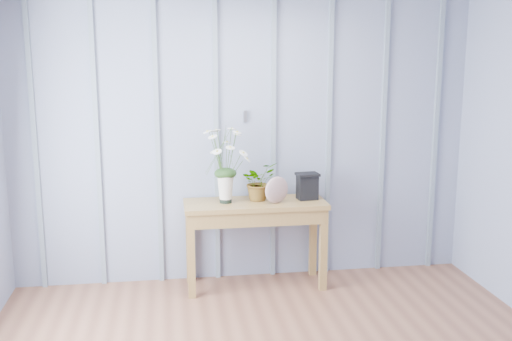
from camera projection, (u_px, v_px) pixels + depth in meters
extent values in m
cube|color=#8891AF|center=(245.00, 139.00, 5.20)|extent=(4.00, 0.01, 2.50)
cube|color=#AAABAF|center=(245.00, 116.00, 5.15)|extent=(0.03, 0.01, 0.10)
cube|color=gray|center=(35.00, 144.00, 4.93)|extent=(0.04, 0.03, 2.50)
cube|color=gray|center=(97.00, 143.00, 5.01)|extent=(0.04, 0.03, 2.50)
cube|color=gray|center=(158.00, 141.00, 5.08)|extent=(0.04, 0.03, 2.50)
cube|color=gray|center=(216.00, 140.00, 5.15)|extent=(0.04, 0.03, 2.50)
cube|color=gray|center=(273.00, 139.00, 5.23)|extent=(0.04, 0.03, 2.50)
cube|color=gray|center=(329.00, 138.00, 5.30)|extent=(0.04, 0.03, 2.50)
cube|color=gray|center=(383.00, 136.00, 5.37)|extent=(0.04, 0.03, 2.50)
cube|color=gray|center=(435.00, 135.00, 5.45)|extent=(0.04, 0.03, 2.50)
cube|color=olive|center=(255.00, 204.00, 5.07)|extent=(1.20, 0.45, 0.04)
cube|color=olive|center=(255.00, 213.00, 5.08)|extent=(1.13, 0.42, 0.12)
cube|color=olive|center=(191.00, 257.00, 4.89)|extent=(0.06, 0.06, 0.71)
cube|color=olive|center=(323.00, 250.00, 5.05)|extent=(0.06, 0.06, 0.71)
cube|color=olive|center=(189.00, 243.00, 5.23)|extent=(0.06, 0.06, 0.71)
cube|color=olive|center=(313.00, 237.00, 5.40)|extent=(0.06, 0.06, 0.71)
cylinder|color=black|center=(226.00, 199.00, 5.03)|extent=(0.10, 0.10, 0.07)
cone|color=silver|center=(226.00, 187.00, 5.01)|extent=(0.16, 0.16, 0.24)
ellipsoid|color=#183714|center=(225.00, 173.00, 4.99)|extent=(0.19, 0.16, 0.10)
imported|color=#183714|center=(258.00, 181.00, 5.10)|extent=(0.38, 0.37, 0.32)
ellipsoid|color=#7D4152|center=(277.00, 190.00, 4.99)|extent=(0.23, 0.15, 0.23)
cube|color=black|center=(307.00, 187.00, 5.13)|extent=(0.18, 0.14, 0.21)
cube|color=black|center=(307.00, 174.00, 5.11)|extent=(0.20, 0.16, 0.02)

